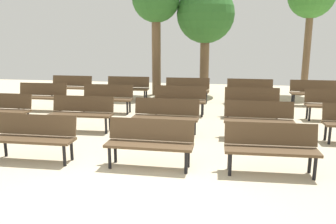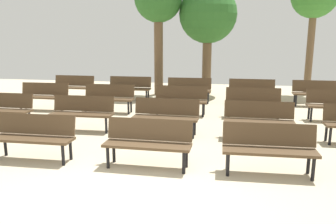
{
  "view_description": "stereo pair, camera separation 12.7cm",
  "coord_description": "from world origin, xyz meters",
  "px_view_note": "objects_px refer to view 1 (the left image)",
  "views": [
    {
      "loc": [
        1.37,
        -4.35,
        2.37
      ],
      "look_at": [
        0.0,
        3.79,
        0.55
      ],
      "focal_mm": 36.95,
      "sensor_mm": 36.0,
      "label": 1
    },
    {
      "loc": [
        1.49,
        -4.33,
        2.37
      ],
      "look_at": [
        0.0,
        3.79,
        0.55
      ],
      "focal_mm": 36.95,
      "sensor_mm": 36.0,
      "label": 2
    }
  ],
  "objects_px": {
    "bench_r1_c0": "(1,108)",
    "bench_r3_c2": "(187,88)",
    "bench_r2_c1": "(107,97)",
    "bench_r0_c2": "(150,140)",
    "bench_r0_c3": "(271,145)",
    "bench_r1_c2": "(166,114)",
    "tree_1": "(205,15)",
    "bench_r2_c3": "(252,101)",
    "bench_r3_c3": "(250,90)",
    "bench_r0_c1": "(35,135)",
    "bench_r2_c2": "(180,98)",
    "bench_r3_c0": "(71,86)",
    "tree_0": "(156,1)",
    "bench_r1_c1": "(82,111)",
    "bench_r3_c4": "(314,91)",
    "bench_r1_c3": "(259,117)",
    "bench_r2_c4": "(334,103)",
    "bench_r2_c0": "(42,95)",
    "bench_r3_c1": "(128,87)"
  },
  "relations": [
    {
      "from": "bench_r1_c0",
      "to": "bench_r3_c2",
      "type": "xyz_separation_m",
      "value": [
        4.48,
        4.33,
        0.0
      ]
    },
    {
      "from": "bench_r3_c2",
      "to": "bench_r1_c0",
      "type": "bearing_deg",
      "value": -137.29
    },
    {
      "from": "bench_r2_c1",
      "to": "bench_r3_c2",
      "type": "height_order",
      "value": "same"
    },
    {
      "from": "bench_r0_c2",
      "to": "bench_r0_c3",
      "type": "bearing_deg",
      "value": 2.17
    },
    {
      "from": "bench_r1_c2",
      "to": "tree_1",
      "type": "height_order",
      "value": "tree_1"
    },
    {
      "from": "bench_r2_c3",
      "to": "bench_r3_c3",
      "type": "height_order",
      "value": "same"
    },
    {
      "from": "bench_r0_c1",
      "to": "tree_1",
      "type": "height_order",
      "value": "tree_1"
    },
    {
      "from": "bench_r0_c1",
      "to": "bench_r3_c3",
      "type": "height_order",
      "value": "same"
    },
    {
      "from": "bench_r1_c0",
      "to": "bench_r3_c2",
      "type": "distance_m",
      "value": 6.23
    },
    {
      "from": "bench_r2_c2",
      "to": "bench_r2_c3",
      "type": "xyz_separation_m",
      "value": [
        2.15,
        -0.01,
        0.0
      ]
    },
    {
      "from": "bench_r0_c2",
      "to": "bench_r2_c1",
      "type": "height_order",
      "value": "same"
    },
    {
      "from": "bench_r0_c1",
      "to": "bench_r1_c2",
      "type": "height_order",
      "value": "same"
    },
    {
      "from": "bench_r2_c1",
      "to": "bench_r3_c2",
      "type": "bearing_deg",
      "value": 42.23
    },
    {
      "from": "bench_r2_c3",
      "to": "bench_r3_c0",
      "type": "xyz_separation_m",
      "value": [
        -6.67,
        2.09,
        0.0
      ]
    },
    {
      "from": "tree_0",
      "to": "bench_r1_c0",
      "type": "bearing_deg",
      "value": -117.72
    },
    {
      "from": "bench_r0_c1",
      "to": "bench_r1_c1",
      "type": "height_order",
      "value": "same"
    },
    {
      "from": "bench_r3_c4",
      "to": "tree_0",
      "type": "bearing_deg",
      "value": 166.54
    },
    {
      "from": "bench_r3_c4",
      "to": "bench_r1_c3",
      "type": "bearing_deg",
      "value": -117.02
    },
    {
      "from": "bench_r2_c3",
      "to": "bench_r3_c2",
      "type": "relative_size",
      "value": 1.0
    },
    {
      "from": "bench_r0_c2",
      "to": "bench_r2_c3",
      "type": "bearing_deg",
      "value": 64.97
    },
    {
      "from": "bench_r2_c1",
      "to": "bench_r3_c0",
      "type": "xyz_separation_m",
      "value": [
        -2.21,
        2.15,
        0.0
      ]
    },
    {
      "from": "bench_r3_c0",
      "to": "bench_r3_c2",
      "type": "distance_m",
      "value": 4.5
    },
    {
      "from": "bench_r1_c3",
      "to": "bench_r2_c4",
      "type": "distance_m",
      "value": 3.19
    },
    {
      "from": "bench_r0_c1",
      "to": "bench_r0_c2",
      "type": "relative_size",
      "value": 1.0
    },
    {
      "from": "bench_r2_c0",
      "to": "bench_r2_c3",
      "type": "xyz_separation_m",
      "value": [
        6.67,
        0.09,
        0.0
      ]
    },
    {
      "from": "bench_r2_c3",
      "to": "bench_r3_c4",
      "type": "distance_m",
      "value": 3.13
    },
    {
      "from": "bench_r1_c1",
      "to": "tree_0",
      "type": "xyz_separation_m",
      "value": [
        0.76,
        5.82,
        3.2
      ]
    },
    {
      "from": "bench_r0_c2",
      "to": "bench_r1_c1",
      "type": "distance_m",
      "value": 3.13
    },
    {
      "from": "bench_r2_c0",
      "to": "tree_1",
      "type": "relative_size",
      "value": 0.37
    },
    {
      "from": "bench_r1_c1",
      "to": "bench_r2_c2",
      "type": "xyz_separation_m",
      "value": [
        2.22,
        2.24,
        0.0
      ]
    },
    {
      "from": "bench_r3_c1",
      "to": "bench_r3_c3",
      "type": "bearing_deg",
      "value": -0.72
    },
    {
      "from": "bench_r3_c2",
      "to": "tree_1",
      "type": "xyz_separation_m",
      "value": [
        0.48,
        1.99,
        2.68
      ]
    },
    {
      "from": "bench_r2_c4",
      "to": "bench_r3_c1",
      "type": "relative_size",
      "value": 1.0
    },
    {
      "from": "bench_r0_c3",
      "to": "bench_r1_c3",
      "type": "height_order",
      "value": "same"
    },
    {
      "from": "bench_r2_c4",
      "to": "tree_0",
      "type": "height_order",
      "value": "tree_0"
    },
    {
      "from": "bench_r1_c2",
      "to": "bench_r0_c1",
      "type": "bearing_deg",
      "value": -134.02
    },
    {
      "from": "bench_r3_c0",
      "to": "bench_r1_c3",
      "type": "bearing_deg",
      "value": -32.12
    },
    {
      "from": "bench_r3_c0",
      "to": "bench_r3_c1",
      "type": "bearing_deg",
      "value": 2.33
    },
    {
      "from": "bench_r1_c2",
      "to": "bench_r2_c3",
      "type": "relative_size",
      "value": 1.0
    },
    {
      "from": "bench_r3_c2",
      "to": "bench_r3_c4",
      "type": "xyz_separation_m",
      "value": [
        4.42,
        0.04,
        0.0
      ]
    },
    {
      "from": "bench_r0_c3",
      "to": "bench_r1_c1",
      "type": "xyz_separation_m",
      "value": [
        -4.4,
        2.11,
        0.0
      ]
    },
    {
      "from": "bench_r3_c2",
      "to": "bench_r0_c3",
      "type": "bearing_deg",
      "value": -72.58
    },
    {
      "from": "bench_r2_c3",
      "to": "bench_r2_c4",
      "type": "relative_size",
      "value": 1.01
    },
    {
      "from": "bench_r0_c3",
      "to": "bench_r1_c3",
      "type": "distance_m",
      "value": 2.14
    },
    {
      "from": "bench_r0_c1",
      "to": "bench_r1_c1",
      "type": "xyz_separation_m",
      "value": [
        0.02,
        2.19,
        0.0
      ]
    },
    {
      "from": "bench_r0_c1",
      "to": "bench_r2_c2",
      "type": "xyz_separation_m",
      "value": [
        2.24,
        4.43,
        0.0
      ]
    },
    {
      "from": "bench_r1_c2",
      "to": "tree_0",
      "type": "xyz_separation_m",
      "value": [
        -1.41,
        5.83,
        3.2
      ]
    },
    {
      "from": "bench_r1_c1",
      "to": "bench_r3_c3",
      "type": "distance_m",
      "value": 6.24
    },
    {
      "from": "bench_r2_c4",
      "to": "bench_r3_c3",
      "type": "height_order",
      "value": "same"
    },
    {
      "from": "bench_r1_c1",
      "to": "bench_r2_c3",
      "type": "distance_m",
      "value": 4.91
    }
  ]
}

